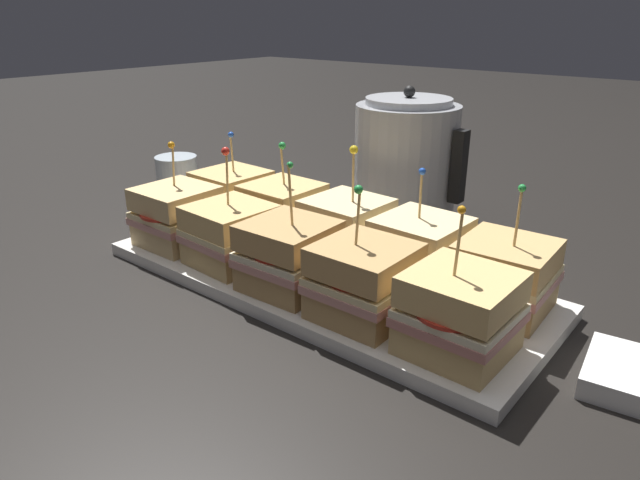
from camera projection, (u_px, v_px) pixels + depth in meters
ground_plane at (320, 283)px, 0.79m from camera, size 6.00×6.00×0.00m
serving_platter at (320, 277)px, 0.79m from camera, size 0.63×0.26×0.02m
sandwich_front_far_left at (177, 216)px, 0.87m from camera, size 0.11×0.11×0.16m
sandwich_front_left at (231, 234)px, 0.80m from camera, size 0.11×0.11×0.17m
sandwich_front_center at (290, 256)px, 0.73m from camera, size 0.11×0.11×0.17m
sandwich_front_right at (364, 282)px, 0.66m from camera, size 0.11×0.11×0.16m
sandwich_front_far_right at (460, 314)px, 0.59m from camera, size 0.11×0.11×0.16m
sandwich_back_far_left at (232, 197)px, 0.95m from camera, size 0.11×0.11×0.15m
sandwich_back_left at (283, 212)px, 0.88m from camera, size 0.11×0.11×0.15m
sandwich_back_center at (348, 230)px, 0.81m from camera, size 0.11×0.11×0.17m
sandwich_back_right at (420, 251)px, 0.74m from camera, size 0.11×0.12×0.15m
sandwich_back_far_right at (504, 276)px, 0.68m from camera, size 0.11×0.11×0.16m
kettle_steel at (406, 161)px, 1.01m from camera, size 0.20×0.18×0.24m
drinking_glass at (178, 183)px, 1.07m from camera, size 0.08×0.08×0.10m
napkin_stack at (640, 379)px, 0.57m from camera, size 0.11×0.11×0.02m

